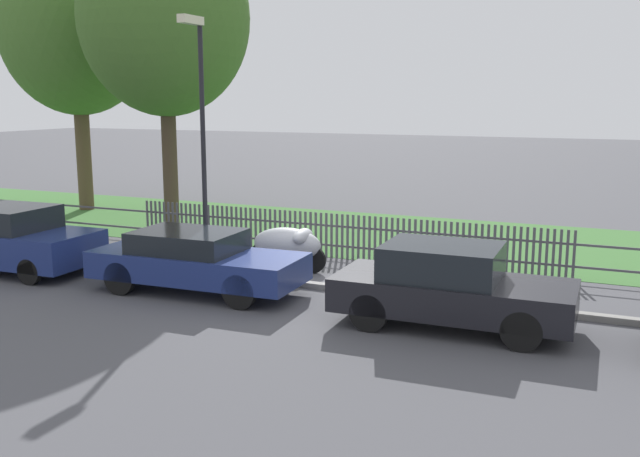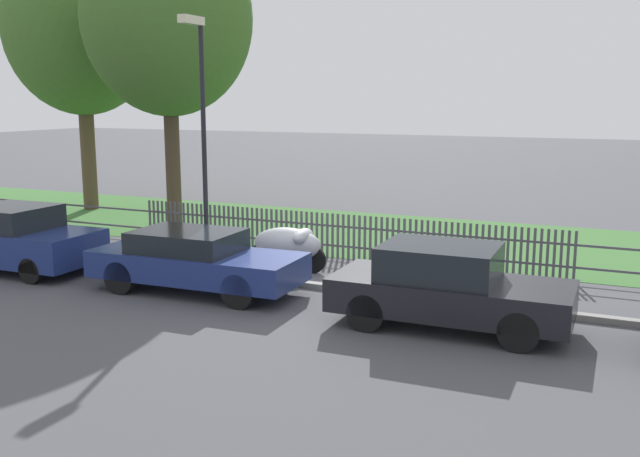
{
  "view_description": "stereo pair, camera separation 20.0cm",
  "coord_description": "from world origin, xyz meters",
  "px_view_note": "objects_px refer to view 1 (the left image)",
  "views": [
    {
      "loc": [
        6.55,
        -13.11,
        3.95
      ],
      "look_at": [
        0.43,
        1.01,
        1.1
      ],
      "focal_mm": 40.0,
      "sensor_mm": 36.0,
      "label": 1
    },
    {
      "loc": [
        6.74,
        -13.03,
        3.95
      ],
      "look_at": [
        0.43,
        1.01,
        1.1
      ],
      "focal_mm": 40.0,
      "sensor_mm": 36.0,
      "label": 2
    }
  ],
  "objects_px": {
    "parked_car_navy_estate": "(195,260)",
    "tree_behind_motorcycle": "(164,18)",
    "parked_car_black_saloon": "(15,239)",
    "street_lamp": "(200,114)",
    "parked_car_red_compact": "(450,286)",
    "covered_motorcycle": "(289,244)",
    "tree_nearest_kerb": "(76,28)"
  },
  "relations": [
    {
      "from": "parked_car_navy_estate",
      "to": "tree_behind_motorcycle",
      "type": "height_order",
      "value": "tree_behind_motorcycle"
    },
    {
      "from": "parked_car_black_saloon",
      "to": "street_lamp",
      "type": "relative_size",
      "value": 0.66
    },
    {
      "from": "parked_car_black_saloon",
      "to": "tree_behind_motorcycle",
      "type": "distance_m",
      "value": 7.89
    },
    {
      "from": "parked_car_red_compact",
      "to": "street_lamp",
      "type": "xyz_separation_m",
      "value": [
        -6.21,
        1.92,
        2.84
      ]
    },
    {
      "from": "covered_motorcycle",
      "to": "street_lamp",
      "type": "height_order",
      "value": "street_lamp"
    },
    {
      "from": "covered_motorcycle",
      "to": "street_lamp",
      "type": "distance_m",
      "value": 3.55
    },
    {
      "from": "parked_car_navy_estate",
      "to": "covered_motorcycle",
      "type": "height_order",
      "value": "parked_car_navy_estate"
    },
    {
      "from": "street_lamp",
      "to": "parked_car_navy_estate",
      "type": "bearing_deg",
      "value": -62.33
    },
    {
      "from": "tree_behind_motorcycle",
      "to": "street_lamp",
      "type": "xyz_separation_m",
      "value": [
        3.59,
        -3.85,
        -2.59
      ]
    },
    {
      "from": "tree_nearest_kerb",
      "to": "parked_car_black_saloon",
      "type": "bearing_deg",
      "value": -58.17
    },
    {
      "from": "tree_nearest_kerb",
      "to": "street_lamp",
      "type": "distance_m",
      "value": 10.93
    },
    {
      "from": "parked_car_black_saloon",
      "to": "parked_car_navy_estate",
      "type": "xyz_separation_m",
      "value": [
        4.76,
        0.14,
        -0.07
      ]
    },
    {
      "from": "tree_nearest_kerb",
      "to": "covered_motorcycle",
      "type": "bearing_deg",
      "value": -26.91
    },
    {
      "from": "parked_car_navy_estate",
      "to": "street_lamp",
      "type": "distance_m",
      "value": 3.51
    },
    {
      "from": "tree_behind_motorcycle",
      "to": "street_lamp",
      "type": "height_order",
      "value": "tree_behind_motorcycle"
    },
    {
      "from": "parked_car_black_saloon",
      "to": "covered_motorcycle",
      "type": "relative_size",
      "value": 2.02
    },
    {
      "from": "parked_car_black_saloon",
      "to": "parked_car_navy_estate",
      "type": "height_order",
      "value": "parked_car_black_saloon"
    },
    {
      "from": "tree_nearest_kerb",
      "to": "street_lamp",
      "type": "xyz_separation_m",
      "value": [
        8.74,
        -5.99,
        -2.69
      ]
    },
    {
      "from": "parked_car_red_compact",
      "to": "tree_behind_motorcycle",
      "type": "bearing_deg",
      "value": 148.58
    },
    {
      "from": "covered_motorcycle",
      "to": "street_lamp",
      "type": "relative_size",
      "value": 0.33
    },
    {
      "from": "tree_nearest_kerb",
      "to": "tree_behind_motorcycle",
      "type": "distance_m",
      "value": 5.58
    },
    {
      "from": "parked_car_black_saloon",
      "to": "parked_car_red_compact",
      "type": "height_order",
      "value": "parked_car_black_saloon"
    },
    {
      "from": "street_lamp",
      "to": "covered_motorcycle",
      "type": "bearing_deg",
      "value": 17.39
    },
    {
      "from": "parked_car_black_saloon",
      "to": "tree_behind_motorcycle",
      "type": "xyz_separation_m",
      "value": [
        0.26,
        5.73,
        5.42
      ]
    },
    {
      "from": "parked_car_black_saloon",
      "to": "parked_car_red_compact",
      "type": "bearing_deg",
      "value": -1.62
    },
    {
      "from": "tree_behind_motorcycle",
      "to": "covered_motorcycle",
      "type": "bearing_deg",
      "value": -30.7
    },
    {
      "from": "parked_car_black_saloon",
      "to": "tree_nearest_kerb",
      "type": "bearing_deg",
      "value": 120.44
    },
    {
      "from": "parked_car_black_saloon",
      "to": "tree_nearest_kerb",
      "type": "xyz_separation_m",
      "value": [
        -4.89,
        7.87,
        5.52
      ]
    },
    {
      "from": "tree_behind_motorcycle",
      "to": "street_lamp",
      "type": "relative_size",
      "value": 1.59
    },
    {
      "from": "parked_car_red_compact",
      "to": "covered_motorcycle",
      "type": "distance_m",
      "value": 4.99
    },
    {
      "from": "parked_car_red_compact",
      "to": "covered_motorcycle",
      "type": "bearing_deg",
      "value": 148.85
    },
    {
      "from": "parked_car_navy_estate",
      "to": "covered_motorcycle",
      "type": "distance_m",
      "value": 2.53
    }
  ]
}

